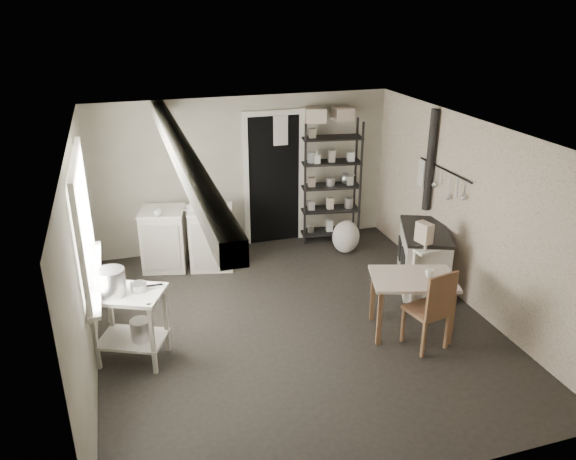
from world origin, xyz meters
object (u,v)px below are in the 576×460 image
object	(u,v)px
flour_sack	(346,238)
base_cabinets	(188,237)
stockpot	(112,283)
shelf_rack	(331,182)
chair	(427,307)
stove	(423,256)
work_table	(411,302)
prep_table	(131,327)

from	to	relation	value
flour_sack	base_cabinets	bearing A→B (deg)	174.44
stockpot	base_cabinets	size ratio (longest dim) A/B	0.23
shelf_rack	chair	world-z (taller)	shelf_rack
stove	work_table	world-z (taller)	stove
flour_sack	work_table	bearing A→B (deg)	-93.61
base_cabinets	stove	xyz separation A→B (m)	(2.90, -1.52, -0.02)
prep_table	flour_sack	bearing A→B (deg)	30.10
shelf_rack	chair	xyz separation A→B (m)	(-0.07, -3.12, -0.46)
stockpot	base_cabinets	world-z (taller)	stockpot
prep_table	shelf_rack	xyz separation A→B (m)	(3.18, 2.44, 0.55)
work_table	chair	xyz separation A→B (m)	(0.02, -0.30, 0.10)
stockpot	shelf_rack	bearing A→B (deg)	36.28
base_cabinets	work_table	xyz separation A→B (m)	(2.20, -2.48, -0.08)
chair	flour_sack	distance (m)	2.56
stove	base_cabinets	bearing A→B (deg)	175.08
work_table	flour_sack	bearing A→B (deg)	86.39
prep_table	work_table	distance (m)	3.11
stockpot	base_cabinets	bearing A→B (deg)	63.97
prep_table	chair	xyz separation A→B (m)	(3.10, -0.68, 0.08)
stockpot	chair	xyz separation A→B (m)	(3.24, -0.68, -0.45)
chair	work_table	bearing A→B (deg)	82.17
prep_table	shelf_rack	bearing A→B (deg)	37.47
prep_table	base_cabinets	bearing A→B (deg)	67.09
stove	flour_sack	xyz separation A→B (m)	(-0.56, 1.29, -0.20)
prep_table	flour_sack	distance (m)	3.73
stove	shelf_rack	bearing A→B (deg)	130.87
base_cabinets	prep_table	bearing A→B (deg)	-99.62
base_cabinets	shelf_rack	xyz separation A→B (m)	(2.29, 0.34, 0.49)
base_cabinets	stove	size ratio (longest dim) A/B	1.29
base_cabinets	chair	bearing A→B (deg)	-38.11
stove	flour_sack	size ratio (longest dim) A/B	2.04
shelf_rack	chair	size ratio (longest dim) A/B	1.99
base_cabinets	shelf_rack	distance (m)	2.37
shelf_rack	stove	world-z (taller)	shelf_rack
prep_table	stockpot	size ratio (longest dim) A/B	2.68
prep_table	base_cabinets	world-z (taller)	base_cabinets
stove	flour_sack	world-z (taller)	stove
base_cabinets	shelf_rack	world-z (taller)	shelf_rack
prep_table	shelf_rack	world-z (taller)	shelf_rack
shelf_rack	flour_sack	bearing A→B (deg)	-76.57
chair	base_cabinets	bearing A→B (deg)	116.60
stove	flour_sack	distance (m)	1.42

